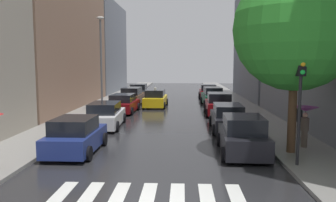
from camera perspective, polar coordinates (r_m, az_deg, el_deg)
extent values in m
cube|color=#252528|center=(32.80, 0.64, -0.72)|extent=(28.00, 72.00, 0.04)
cube|color=gray|center=(33.63, -10.50, -0.48)|extent=(3.00, 72.00, 0.15)
cube|color=gray|center=(33.22, 11.91, -0.60)|extent=(3.00, 72.00, 0.15)
cube|color=silver|center=(11.33, -17.61, -14.75)|extent=(0.45, 2.20, 0.01)
cube|color=silver|center=(11.06, -13.07, -15.14)|extent=(0.45, 2.20, 0.01)
cube|color=silver|center=(10.87, -8.32, -15.44)|extent=(0.45, 2.20, 0.01)
cube|color=silver|center=(10.74, -3.42, -15.65)|extent=(0.45, 2.20, 0.01)
cube|color=silver|center=(10.69, 1.57, -15.75)|extent=(0.45, 2.20, 0.01)
cube|color=silver|center=(10.72, 6.58, -15.74)|extent=(0.45, 2.20, 0.01)
cube|color=silver|center=(10.82, 11.52, -15.61)|extent=(0.45, 2.20, 0.01)
cube|color=#8C6B56|center=(32.61, -19.76, 13.22)|extent=(6.00, 18.44, 16.25)
cube|color=slate|center=(48.73, -11.97, 8.68)|extent=(6.00, 14.92, 12.20)
cube|color=slate|center=(40.54, 16.91, 9.15)|extent=(6.00, 15.70, 12.36)
cube|color=navy|center=(15.98, -15.20, -6.34)|extent=(1.93, 4.08, 0.80)
cube|color=black|center=(15.65, -15.51, -3.92)|extent=(1.68, 2.25, 0.65)
cylinder|color=black|center=(17.58, -16.74, -6.09)|extent=(0.23, 0.64, 0.64)
cylinder|color=black|center=(17.03, -10.72, -6.32)|extent=(0.23, 0.64, 0.64)
cylinder|color=black|center=(15.16, -20.19, -8.20)|extent=(0.23, 0.64, 0.64)
cylinder|color=black|center=(14.52, -13.26, -8.60)|extent=(0.23, 0.64, 0.64)
cube|color=silver|center=(21.88, -10.48, -2.85)|extent=(2.11, 4.81, 0.77)
cube|color=black|center=(21.55, -10.63, -1.11)|extent=(1.79, 2.67, 0.63)
cylinder|color=black|center=(23.63, -12.06, -2.80)|extent=(0.24, 0.65, 0.64)
cylinder|color=black|center=(23.29, -7.42, -2.84)|extent=(0.24, 0.65, 0.64)
cylinder|color=black|center=(20.63, -13.90, -4.18)|extent=(0.24, 0.65, 0.64)
cylinder|color=black|center=(20.24, -8.60, -4.26)|extent=(0.24, 0.65, 0.64)
cube|color=maroon|center=(28.00, -7.51, -0.82)|extent=(2.13, 4.47, 0.75)
cube|color=black|center=(27.71, -7.63, 0.52)|extent=(1.81, 2.49, 0.61)
cylinder|color=black|center=(29.65, -8.71, -0.89)|extent=(0.25, 0.65, 0.64)
cylinder|color=black|center=(29.25, -5.04, -0.94)|extent=(0.25, 0.65, 0.64)
cylinder|color=black|center=(26.87, -10.19, -1.66)|extent=(0.25, 0.65, 0.64)
cylinder|color=black|center=(26.43, -6.15, -1.73)|extent=(0.25, 0.65, 0.64)
cube|color=brown|center=(33.38, -6.03, 0.43)|extent=(2.05, 4.81, 0.83)
cube|color=black|center=(33.08, -6.13, 1.69)|extent=(1.73, 2.67, 0.68)
cylinder|color=black|center=(35.11, -7.00, 0.26)|extent=(0.25, 0.65, 0.64)
cylinder|color=black|center=(34.77, -4.05, 0.24)|extent=(0.25, 0.65, 0.64)
cylinder|color=black|center=(32.09, -8.17, -0.33)|extent=(0.25, 0.65, 0.64)
cylinder|color=black|center=(31.72, -4.95, -0.37)|extent=(0.25, 0.65, 0.64)
cube|color=#474C51|center=(39.07, -4.91, 1.30)|extent=(1.91, 4.24, 0.83)
cube|color=black|center=(38.80, -4.96, 2.38)|extent=(1.68, 2.33, 0.68)
cylinder|color=black|center=(40.60, -5.99, 1.10)|extent=(0.22, 0.64, 0.64)
cylinder|color=black|center=(40.37, -3.30, 1.09)|extent=(0.22, 0.64, 0.64)
cylinder|color=black|center=(37.85, -6.61, 0.71)|extent=(0.22, 0.64, 0.64)
cylinder|color=black|center=(37.59, -3.73, 0.70)|extent=(0.22, 0.64, 0.64)
cube|color=black|center=(15.54, 12.44, -6.52)|extent=(2.00, 4.17, 0.86)
cube|color=black|center=(15.19, 12.61, -3.83)|extent=(1.71, 2.32, 0.70)
cylinder|color=black|center=(16.82, 8.61, -6.44)|extent=(0.24, 0.65, 0.64)
cylinder|color=black|center=(17.06, 14.90, -6.41)|extent=(0.24, 0.65, 0.64)
cylinder|color=black|center=(14.20, 9.41, -8.87)|extent=(0.24, 0.65, 0.64)
cylinder|color=black|center=(14.48, 16.86, -8.76)|extent=(0.24, 0.65, 0.64)
cube|color=black|center=(20.75, 9.97, -3.33)|extent=(1.90, 4.73, 0.78)
cube|color=black|center=(20.41, 10.08, -1.47)|extent=(1.64, 2.62, 0.64)
cylinder|color=black|center=(22.23, 7.21, -3.28)|extent=(0.23, 0.64, 0.64)
cylinder|color=black|center=(22.42, 11.82, -3.29)|extent=(0.23, 0.64, 0.64)
cylinder|color=black|center=(19.19, 7.78, -4.83)|extent=(0.23, 0.64, 0.64)
cylinder|color=black|center=(19.41, 13.11, -4.82)|extent=(0.23, 0.64, 0.64)
cube|color=maroon|center=(26.81, 8.52, -1.03)|extent=(1.98, 4.22, 0.87)
cube|color=black|center=(26.51, 8.58, 0.60)|extent=(1.72, 2.33, 0.71)
cylinder|color=black|center=(28.15, 6.32, -1.24)|extent=(0.23, 0.64, 0.64)
cylinder|color=black|center=(28.31, 10.19, -1.26)|extent=(0.23, 0.64, 0.64)
cylinder|color=black|center=(25.42, 6.63, -2.06)|extent=(0.23, 0.64, 0.64)
cylinder|color=black|center=(25.60, 10.91, -2.08)|extent=(0.23, 0.64, 0.64)
cube|color=#0C4C2D|center=(32.94, 7.46, 0.36)|extent=(1.96, 4.52, 0.87)
cube|color=black|center=(32.65, 7.53, 1.70)|extent=(1.66, 2.51, 0.71)
cylinder|color=black|center=(34.32, 5.68, 0.14)|extent=(0.25, 0.65, 0.64)
cylinder|color=black|center=(34.54, 8.58, 0.14)|extent=(0.25, 0.65, 0.64)
cylinder|color=black|center=(31.43, 6.21, -0.44)|extent=(0.25, 0.65, 0.64)
cylinder|color=black|center=(31.67, 9.38, -0.44)|extent=(0.25, 0.65, 0.64)
cube|color=maroon|center=(39.39, 6.77, 1.29)|extent=(1.96, 4.32, 0.78)
cube|color=black|center=(39.12, 6.80, 2.30)|extent=(1.71, 2.38, 0.64)
cylinder|color=black|center=(40.77, 5.32, 1.13)|extent=(0.23, 0.64, 0.64)
cylinder|color=black|center=(40.88, 7.97, 1.11)|extent=(0.23, 0.64, 0.64)
cylinder|color=black|center=(37.96, 5.46, 0.74)|extent=(0.23, 0.64, 0.64)
cylinder|color=black|center=(38.07, 8.31, 0.72)|extent=(0.23, 0.64, 0.64)
cube|color=yellow|center=(31.31, -2.11, 0.04)|extent=(1.98, 4.40, 0.80)
cube|color=black|center=(31.02, -2.16, 1.32)|extent=(1.70, 2.44, 0.65)
cube|color=#F2EDCC|center=(30.99, -2.17, 2.09)|extent=(0.21, 0.37, 0.18)
cylinder|color=black|center=(32.86, -3.44, -0.12)|extent=(0.24, 0.65, 0.64)
cylinder|color=black|center=(32.67, -0.22, -0.14)|extent=(0.24, 0.65, 0.64)
cylinder|color=black|center=(30.04, -4.17, -0.73)|extent=(0.24, 0.65, 0.64)
cylinder|color=black|center=(29.83, -0.65, -0.77)|extent=(0.24, 0.65, 0.64)
cylinder|color=brown|center=(17.06, 21.93, -5.92)|extent=(0.28, 0.28, 0.77)
cylinder|color=brown|center=(16.94, 22.03, -3.63)|extent=(0.36, 0.36, 0.61)
sphere|color=tan|center=(16.87, 22.09, -2.21)|extent=(0.24, 0.24, 0.24)
cone|color=#8C1E8C|center=(16.83, 22.13, -1.25)|extent=(1.15, 1.15, 0.20)
cylinder|color=#333338|center=(16.88, 22.08, -2.44)|extent=(0.02, 0.02, 0.71)
cylinder|color=gray|center=(19.21, 21.05, -4.44)|extent=(0.28, 0.28, 0.84)
cylinder|color=black|center=(19.09, 21.14, -2.23)|extent=(0.36, 0.36, 0.66)
sphere|color=tan|center=(19.03, 21.20, -0.85)|extent=(0.26, 0.26, 0.26)
cylinder|color=#513823|center=(15.69, 20.13, -2.59)|extent=(0.36, 0.36, 3.09)
sphere|color=#2C872A|center=(15.58, 20.68, 11.32)|extent=(5.29, 5.29, 5.29)
cylinder|color=black|center=(13.76, 21.15, -3.18)|extent=(0.12, 0.12, 3.40)
cube|color=black|center=(13.58, 21.51, 5.80)|extent=(0.30, 0.30, 0.90)
sphere|color=red|center=(13.42, 21.82, 7.07)|extent=(0.18, 0.18, 0.18)
sphere|color=#F2A519|center=(13.41, 21.76, 5.79)|extent=(0.18, 0.18, 0.18)
sphere|color=green|center=(13.42, 21.71, 4.51)|extent=(0.18, 0.18, 0.18)
cylinder|color=#595B60|center=(28.07, -11.17, 5.81)|extent=(0.16, 0.16, 7.33)
ellipsoid|color=beige|center=(28.30, -11.34, 13.55)|extent=(0.60, 0.28, 0.24)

